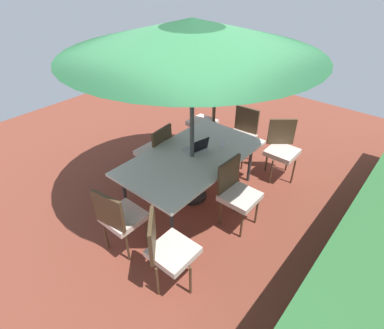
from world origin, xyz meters
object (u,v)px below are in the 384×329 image
(chair_north, at_px, (237,191))
(cup, at_px, (223,144))
(chair_south, at_px, (156,150))
(chair_northeast, at_px, (167,248))
(chair_west, at_px, (242,133))
(chair_east, at_px, (120,216))
(patio_umbrella, at_px, (192,37))
(chair_northwest, at_px, (282,147))
(laptop, at_px, (197,148))
(chair_southwest, at_px, (206,120))
(dining_table, at_px, (192,158))

(chair_north, distance_m, cup, 0.86)
(chair_south, relative_size, chair_northeast, 1.00)
(chair_west, relative_size, cup, 10.84)
(chair_east, distance_m, chair_west, 2.73)
(patio_umbrella, relative_size, chair_northwest, 3.20)
(laptop, distance_m, cup, 0.42)
(chair_north, height_order, chair_southwest, same)
(patio_umbrella, xyz_separation_m, chair_north, (0.04, 0.81, -1.84))
(chair_north, distance_m, laptop, 0.91)
(chair_northwest, bearing_deg, chair_northeast, -129.70)
(chair_northeast, bearing_deg, patio_umbrella, -12.54)
(chair_south, height_order, chair_southwest, same)
(chair_west, xyz_separation_m, chair_north, (1.41, 0.82, 0.00))
(dining_table, relative_size, chair_northeast, 2.20)
(patio_umbrella, height_order, cup, patio_umbrella)
(chair_northwest, bearing_deg, patio_umbrella, -158.26)
(dining_table, bearing_deg, chair_east, -0.35)
(chair_south, bearing_deg, chair_northwest, 127.30)
(chair_east, relative_size, chair_southwest, 1.00)
(dining_table, xyz_separation_m, chair_north, (0.04, 0.81, -0.16))
(chair_south, distance_m, cup, 1.11)
(chair_east, distance_m, chair_northwest, 2.85)
(chair_northwest, relative_size, chair_northeast, 1.00)
(chair_south, bearing_deg, chair_northeast, 43.68)
(chair_west, distance_m, laptop, 1.25)
(chair_south, distance_m, chair_northwest, 2.06)
(chair_southwest, bearing_deg, dining_table, -8.20)
(patio_umbrella, bearing_deg, cup, 159.60)
(dining_table, height_order, chair_southwest, chair_southwest)
(dining_table, xyz_separation_m, chair_southwest, (-1.39, -0.83, -0.16))
(chair_east, bearing_deg, laptop, -97.14)
(chair_northwest, relative_size, laptop, 2.66)
(chair_south, height_order, chair_east, same)
(dining_table, xyz_separation_m, chair_south, (-0.00, -0.77, -0.16))
(chair_northwest, distance_m, laptop, 1.49)
(chair_north, xyz_separation_m, chair_northeast, (1.30, -0.04, 0.00))
(chair_east, xyz_separation_m, chair_west, (-2.73, -0.01, 0.00))
(cup, bearing_deg, chair_south, -62.34)
(laptop, bearing_deg, chair_southwest, -134.24)
(chair_east, distance_m, chair_northeast, 0.78)
(laptop, xyz_separation_m, cup, (-0.35, 0.23, -0.00))
(chair_west, bearing_deg, dining_table, -93.46)
(patio_umbrella, relative_size, chair_west, 3.20)
(chair_northeast, xyz_separation_m, laptop, (-1.49, -0.81, 0.26))
(chair_southwest, height_order, laptop, chair_southwest)
(chair_northwest, xyz_separation_m, cup, (0.89, -0.56, 0.25))
(dining_table, distance_m, cup, 0.55)
(chair_north, bearing_deg, chair_west, 32.52)
(chair_east, xyz_separation_m, cup, (-1.86, 0.20, 0.25))
(chair_north, xyz_separation_m, cup, (-0.54, -0.62, 0.25))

